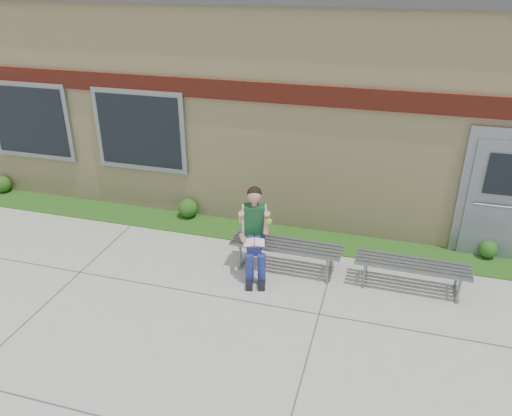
% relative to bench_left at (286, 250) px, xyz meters
% --- Properties ---
extents(ground, '(80.00, 80.00, 0.00)m').
position_rel_bench_left_xyz_m(ground, '(-0.25, -1.56, -0.36)').
color(ground, '#9E9E99').
rests_on(ground, ground).
extents(grass_strip, '(16.00, 0.80, 0.02)m').
position_rel_bench_left_xyz_m(grass_strip, '(-0.25, 1.04, -0.35)').
color(grass_strip, '#254F15').
rests_on(grass_strip, ground).
extents(school_building, '(16.20, 6.22, 4.20)m').
position_rel_bench_left_xyz_m(school_building, '(-0.25, 4.43, 1.74)').
color(school_building, beige).
rests_on(school_building, ground).
extents(bench_left, '(1.83, 0.53, 0.47)m').
position_rel_bench_left_xyz_m(bench_left, '(0.00, 0.00, 0.00)').
color(bench_left, slate).
rests_on(bench_left, ground).
extents(bench_right, '(1.74, 0.51, 0.45)m').
position_rel_bench_left_xyz_m(bench_right, '(2.00, 0.00, -0.02)').
color(bench_right, slate).
rests_on(bench_right, ground).
extents(girl, '(0.62, 0.93, 1.46)m').
position_rel_bench_left_xyz_m(girl, '(-0.48, -0.21, 0.39)').
color(girl, navy).
rests_on(girl, ground).
extents(shrub_west, '(0.37, 0.37, 0.37)m').
position_rel_bench_left_xyz_m(shrub_west, '(-6.75, 1.29, -0.16)').
color(shrub_west, '#254F15').
rests_on(shrub_west, grass_strip).
extents(shrub_mid, '(0.38, 0.38, 0.38)m').
position_rel_bench_left_xyz_m(shrub_mid, '(-2.30, 1.29, -0.15)').
color(shrub_mid, '#254F15').
rests_on(shrub_mid, grass_strip).
extents(shrub_east, '(0.32, 0.32, 0.32)m').
position_rel_bench_left_xyz_m(shrub_east, '(3.29, 1.29, -0.19)').
color(shrub_east, '#254F15').
rests_on(shrub_east, grass_strip).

